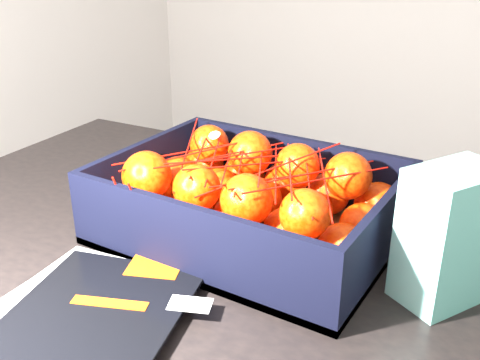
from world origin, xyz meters
The scene contains 6 objects.
table centered at (-0.06, -0.25, 0.65)m, with size 1.25×0.88×0.75m.
magazine_stack centered at (-0.08, -0.54, 0.76)m, with size 0.29×0.34×0.02m.
produce_crate centered at (-0.01, -0.23, 0.79)m, with size 0.44×0.33×0.12m.
clementine_heap centered at (-0.01, -0.23, 0.82)m, with size 0.42×0.32×0.14m.
mesh_net centered at (-0.01, -0.24, 0.87)m, with size 0.37×0.30×0.10m.
retail_carton centered at (0.30, -0.24, 0.84)m, with size 0.08×0.12×0.19m, color silver.
Camera 1 is at (0.40, -0.92, 1.20)m, focal length 41.76 mm.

